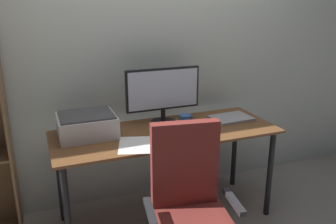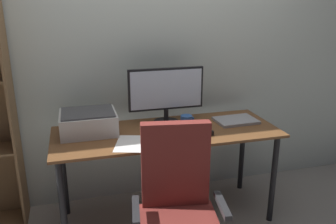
{
  "view_description": "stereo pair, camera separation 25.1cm",
  "coord_description": "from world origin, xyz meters",
  "px_view_note": "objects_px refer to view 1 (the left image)",
  "views": [
    {
      "loc": [
        -0.88,
        -2.27,
        1.67
      ],
      "look_at": [
        -0.0,
        -0.05,
        0.9
      ],
      "focal_mm": 37.49,
      "sensor_mm": 36.0,
      "label": 1
    },
    {
      "loc": [
        -0.64,
        -2.35,
        1.67
      ],
      "look_at": [
        -0.0,
        -0.05,
        0.9
      ],
      "focal_mm": 37.49,
      "sensor_mm": 36.0,
      "label": 2
    }
  ],
  "objects_px": {
    "desk": "(166,142)",
    "mouse": "(207,130)",
    "laptop": "(231,118)",
    "printer": "(87,125)",
    "office_chair": "(190,219)",
    "monitor": "(163,92)",
    "coffee_mug": "(185,122)",
    "keyboard": "(177,135)"
  },
  "relations": [
    {
      "from": "desk",
      "to": "laptop",
      "type": "xyz_separation_m",
      "value": [
        0.58,
        0.05,
        0.1
      ]
    },
    {
      "from": "mouse",
      "to": "office_chair",
      "type": "relative_size",
      "value": 0.1
    },
    {
      "from": "printer",
      "to": "office_chair",
      "type": "xyz_separation_m",
      "value": [
        0.43,
        -0.82,
        -0.36
      ]
    },
    {
      "from": "desk",
      "to": "printer",
      "type": "bearing_deg",
      "value": 167.79
    },
    {
      "from": "keyboard",
      "to": "monitor",
      "type": "bearing_deg",
      "value": 86.77
    },
    {
      "from": "monitor",
      "to": "coffee_mug",
      "type": "distance_m",
      "value": 0.29
    },
    {
      "from": "laptop",
      "to": "printer",
      "type": "relative_size",
      "value": 0.8
    },
    {
      "from": "monitor",
      "to": "coffee_mug",
      "type": "bearing_deg",
      "value": -60.67
    },
    {
      "from": "office_chair",
      "to": "desk",
      "type": "bearing_deg",
      "value": 89.18
    },
    {
      "from": "desk",
      "to": "mouse",
      "type": "distance_m",
      "value": 0.32
    },
    {
      "from": "keyboard",
      "to": "desk",
      "type": "bearing_deg",
      "value": 104.97
    },
    {
      "from": "laptop",
      "to": "monitor",
      "type": "bearing_deg",
      "value": 164.31
    },
    {
      "from": "keyboard",
      "to": "printer",
      "type": "distance_m",
      "value": 0.65
    },
    {
      "from": "laptop",
      "to": "desk",
      "type": "bearing_deg",
      "value": -177.39
    },
    {
      "from": "monitor",
      "to": "coffee_mug",
      "type": "xyz_separation_m",
      "value": [
        0.11,
        -0.19,
        -0.2
      ]
    },
    {
      "from": "keyboard",
      "to": "mouse",
      "type": "height_order",
      "value": "mouse"
    },
    {
      "from": "laptop",
      "to": "coffee_mug",
      "type": "bearing_deg",
      "value": -174.53
    },
    {
      "from": "desk",
      "to": "printer",
      "type": "relative_size",
      "value": 4.17
    },
    {
      "from": "monitor",
      "to": "office_chair",
      "type": "bearing_deg",
      "value": -100.82
    },
    {
      "from": "desk",
      "to": "monitor",
      "type": "relative_size",
      "value": 2.82
    },
    {
      "from": "desk",
      "to": "monitor",
      "type": "height_order",
      "value": "monitor"
    },
    {
      "from": "desk",
      "to": "office_chair",
      "type": "distance_m",
      "value": 0.74
    },
    {
      "from": "monitor",
      "to": "keyboard",
      "type": "distance_m",
      "value": 0.39
    },
    {
      "from": "monitor",
      "to": "mouse",
      "type": "relative_size",
      "value": 6.16
    },
    {
      "from": "desk",
      "to": "coffee_mug",
      "type": "height_order",
      "value": "coffee_mug"
    },
    {
      "from": "monitor",
      "to": "mouse",
      "type": "distance_m",
      "value": 0.45
    },
    {
      "from": "printer",
      "to": "desk",
      "type": "bearing_deg",
      "value": -12.21
    },
    {
      "from": "monitor",
      "to": "office_chair",
      "type": "distance_m",
      "value": 1.04
    },
    {
      "from": "keyboard",
      "to": "printer",
      "type": "bearing_deg",
      "value": 155.66
    },
    {
      "from": "office_chair",
      "to": "monitor",
      "type": "bearing_deg",
      "value": 88.38
    },
    {
      "from": "laptop",
      "to": "office_chair",
      "type": "xyz_separation_m",
      "value": [
        -0.71,
        -0.75,
        -0.29
      ]
    },
    {
      "from": "keyboard",
      "to": "coffee_mug",
      "type": "height_order",
      "value": "coffee_mug"
    },
    {
      "from": "mouse",
      "to": "printer",
      "type": "xyz_separation_m",
      "value": [
        -0.82,
        0.26,
        0.06
      ]
    },
    {
      "from": "monitor",
      "to": "keyboard",
      "type": "relative_size",
      "value": 2.04
    },
    {
      "from": "keyboard",
      "to": "mouse",
      "type": "xyz_separation_m",
      "value": [
        0.23,
        -0.02,
        0.01
      ]
    },
    {
      "from": "mouse",
      "to": "keyboard",
      "type": "bearing_deg",
      "value": 161.64
    },
    {
      "from": "mouse",
      "to": "printer",
      "type": "bearing_deg",
      "value": 148.05
    },
    {
      "from": "desk",
      "to": "monitor",
      "type": "distance_m",
      "value": 0.39
    },
    {
      "from": "desk",
      "to": "mouse",
      "type": "bearing_deg",
      "value": -27.89
    },
    {
      "from": "desk",
      "to": "laptop",
      "type": "height_order",
      "value": "laptop"
    },
    {
      "from": "desk",
      "to": "keyboard",
      "type": "relative_size",
      "value": 5.75
    },
    {
      "from": "keyboard",
      "to": "office_chair",
      "type": "bearing_deg",
      "value": -107.66
    }
  ]
}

